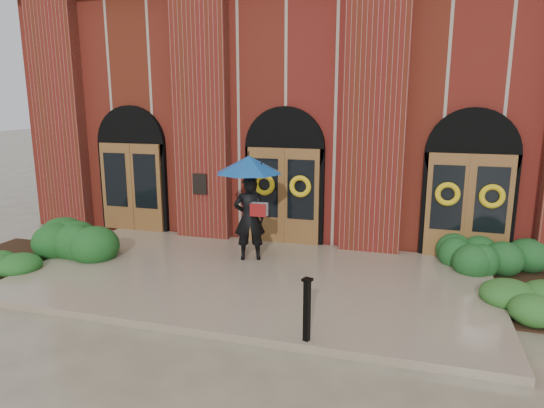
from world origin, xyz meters
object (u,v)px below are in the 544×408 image
at_px(hedge_wall_left, 50,238).
at_px(man_with_umbrella, 249,188).
at_px(metal_post, 307,308).
at_px(hedge_wall_right, 499,258).

bearing_deg(hedge_wall_left, man_with_umbrella, 7.13).
relative_size(metal_post, hedge_wall_right, 0.37).
xyz_separation_m(metal_post, hedge_wall_left, (-7.31, 2.85, -0.26)).
bearing_deg(man_with_umbrella, metal_post, 100.83).
xyz_separation_m(man_with_umbrella, metal_post, (2.15, -3.50, -1.18)).
height_order(man_with_umbrella, hedge_wall_left, man_with_umbrella).
distance_m(hedge_wall_left, hedge_wall_right, 10.88).
relative_size(man_with_umbrella, metal_post, 2.38).
bearing_deg(metal_post, man_with_umbrella, 121.59).
distance_m(metal_post, hedge_wall_left, 7.85).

